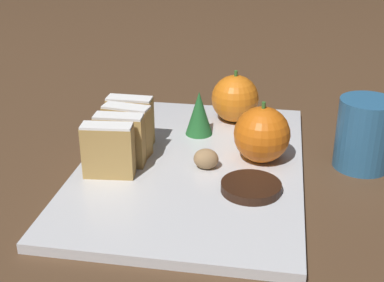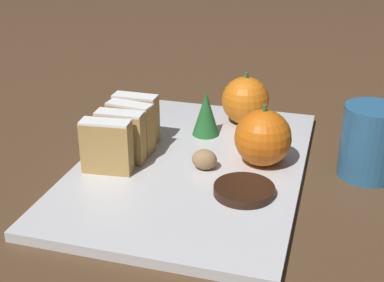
{
  "view_description": "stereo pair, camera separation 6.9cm",
  "coord_description": "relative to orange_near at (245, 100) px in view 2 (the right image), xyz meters",
  "views": [
    {
      "loc": [
        0.11,
        -0.62,
        0.33
      ],
      "look_at": [
        0.0,
        0.0,
        0.04
      ],
      "focal_mm": 50.0,
      "sensor_mm": 36.0,
      "label": 1
    },
    {
      "loc": [
        0.17,
        -0.6,
        0.33
      ],
      "look_at": [
        0.0,
        0.0,
        0.04
      ],
      "focal_mm": 50.0,
      "sensor_mm": 36.0,
      "label": 2
    }
  ],
  "objects": [
    {
      "name": "ground_plane",
      "position": [
        -0.04,
        -0.15,
        -0.05
      ],
      "size": [
        6.0,
        6.0,
        0.0
      ],
      "primitive_type": "plane",
      "color": "#513823"
    },
    {
      "name": "serving_platter",
      "position": [
        -0.04,
        -0.15,
        -0.04
      ],
      "size": [
        0.29,
        0.42,
        0.01
      ],
      "color": "silver",
      "rests_on": "ground_plane"
    },
    {
      "name": "stollen_slice_front",
      "position": [
        -0.14,
        -0.21,
        -0.0
      ],
      "size": [
        0.06,
        0.03,
        0.07
      ],
      "color": "tan",
      "rests_on": "serving_platter"
    },
    {
      "name": "stollen_slice_second",
      "position": [
        -0.13,
        -0.17,
        -0.0
      ],
      "size": [
        0.06,
        0.03,
        0.07
      ],
      "color": "tan",
      "rests_on": "serving_platter"
    },
    {
      "name": "stollen_slice_third",
      "position": [
        -0.13,
        -0.14,
        -0.0
      ],
      "size": [
        0.07,
        0.03,
        0.07
      ],
      "color": "tan",
      "rests_on": "serving_platter"
    },
    {
      "name": "stollen_slice_fourth",
      "position": [
        -0.14,
        -0.11,
        -0.0
      ],
      "size": [
        0.06,
        0.02,
        0.07
      ],
      "color": "tan",
      "rests_on": "serving_platter"
    },
    {
      "name": "orange_near",
      "position": [
        0.0,
        0.0,
        0.0
      ],
      "size": [
        0.07,
        0.07,
        0.08
      ],
      "color": "orange",
      "rests_on": "serving_platter"
    },
    {
      "name": "orange_far",
      "position": [
        0.05,
        -0.13,
        0.0
      ],
      "size": [
        0.07,
        0.07,
        0.08
      ],
      "color": "orange",
      "rests_on": "serving_platter"
    },
    {
      "name": "walnut",
      "position": [
        -0.02,
        -0.17,
        -0.02
      ],
      "size": [
        0.03,
        0.03,
        0.03
      ],
      "color": "#9E7A51",
      "rests_on": "serving_platter"
    },
    {
      "name": "chocolate_cookie",
      "position": [
        0.04,
        -0.22,
        -0.03
      ],
      "size": [
        0.07,
        0.07,
        0.01
      ],
      "color": "black",
      "rests_on": "serving_platter"
    },
    {
      "name": "evergreen_sprig",
      "position": [
        -0.05,
        -0.06,
        -0.0
      ],
      "size": [
        0.04,
        0.04,
        0.07
      ],
      "color": "#23662D",
      "rests_on": "serving_platter"
    },
    {
      "name": "coffee_mug",
      "position": [
        0.18,
        -0.1,
        -0.0
      ],
      "size": [
        0.11,
        0.07,
        0.09
      ],
      "color": "#2D6693",
      "rests_on": "ground_plane"
    }
  ]
}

